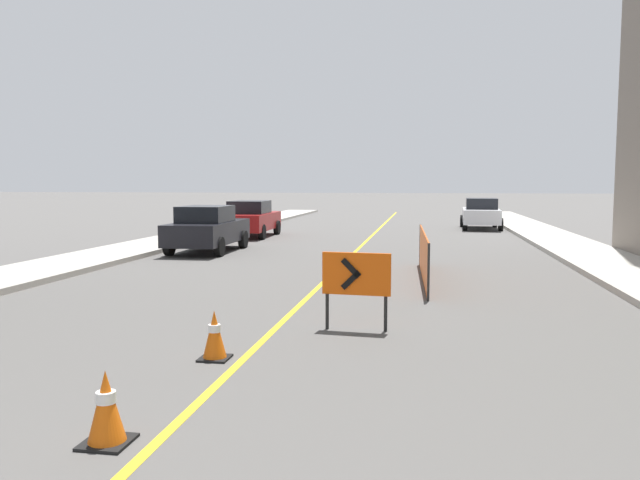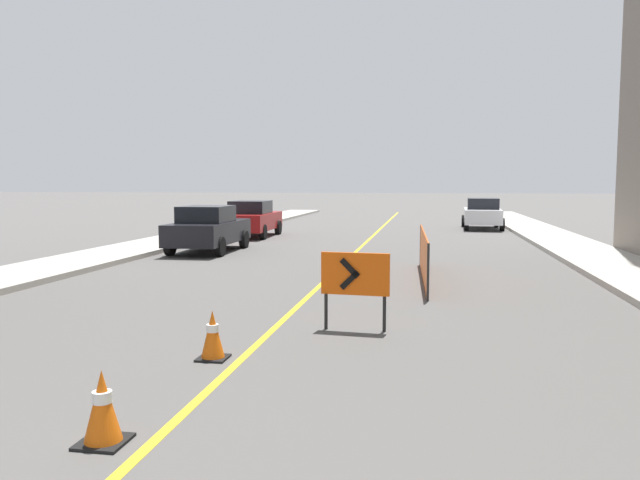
% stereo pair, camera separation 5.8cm
% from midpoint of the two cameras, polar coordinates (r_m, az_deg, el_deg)
% --- Properties ---
extents(lane_stripe, '(0.12, 54.09, 0.01)m').
position_cam_midpoint_polar(lane_stripe, '(23.57, 3.73, -0.53)').
color(lane_stripe, gold).
rests_on(lane_stripe, ground_plane).
extents(sidewalk_left, '(2.44, 54.09, 0.15)m').
position_cam_midpoint_polar(sidewalk_left, '(25.50, -13.57, -0.07)').
color(sidewalk_left, '#ADA89E').
rests_on(sidewalk_left, ground_plane).
extents(sidewalk_right, '(2.44, 54.09, 0.15)m').
position_cam_midpoint_polar(sidewalk_right, '(24.00, 22.15, -0.64)').
color(sidewalk_right, '#ADA89E').
rests_on(sidewalk_right, ground_plane).
extents(traffic_cone_third, '(0.43, 0.43, 0.69)m').
position_cam_midpoint_polar(traffic_cone_third, '(6.18, -19.22, -14.27)').
color(traffic_cone_third, black).
rests_on(traffic_cone_third, ground_plane).
extents(traffic_cone_fourth, '(0.40, 0.40, 0.67)m').
position_cam_midpoint_polar(traffic_cone_fourth, '(8.61, -9.81, -8.57)').
color(traffic_cone_fourth, black).
rests_on(traffic_cone_fourth, ground_plane).
extents(arrow_barricade_primary, '(1.12, 0.15, 1.26)m').
position_cam_midpoint_polar(arrow_barricade_primary, '(10.03, 3.16, -3.36)').
color(arrow_barricade_primary, '#EF560C').
rests_on(arrow_barricade_primary, ground_plane).
extents(safety_mesh_fence, '(0.27, 5.68, 1.17)m').
position_cam_midpoint_polar(safety_mesh_fence, '(15.49, 9.35, -1.45)').
color(safety_mesh_fence, '#EF560C').
rests_on(safety_mesh_fence, ground_plane).
extents(parked_car_curb_near, '(1.94, 4.33, 1.59)m').
position_cam_midpoint_polar(parked_car_curb_near, '(21.80, -10.32, 1.02)').
color(parked_car_curb_near, black).
rests_on(parked_car_curb_near, ground_plane).
extents(parked_car_curb_mid, '(1.95, 4.34, 1.59)m').
position_cam_midpoint_polar(parked_car_curb_mid, '(27.64, -6.41, 1.95)').
color(parked_car_curb_mid, maroon).
rests_on(parked_car_curb_mid, ground_plane).
extents(parked_car_curb_far, '(1.98, 4.37, 1.59)m').
position_cam_midpoint_polar(parked_car_curb_far, '(33.16, 14.45, 2.36)').
color(parked_car_curb_far, silver).
rests_on(parked_car_curb_far, ground_plane).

